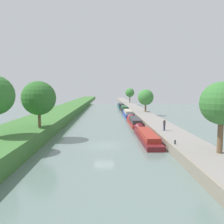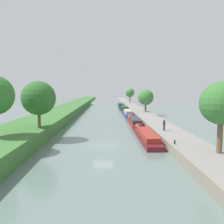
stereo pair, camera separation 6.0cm
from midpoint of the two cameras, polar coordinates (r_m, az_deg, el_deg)
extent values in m
plane|color=slate|center=(28.88, -2.14, -8.33)|extent=(160.00, 160.00, 0.00)
cube|color=#3D7033|center=(30.98, -23.73, -6.07)|extent=(7.64, 260.00, 1.88)
cube|color=gray|center=(30.20, 16.63, -6.91)|extent=(4.27, 260.00, 1.06)
cube|color=gray|center=(29.58, 12.43, -7.01)|extent=(0.25, 260.00, 1.11)
cube|color=maroon|center=(31.86, 8.68, -6.48)|extent=(2.07, 12.23, 0.62)
cube|color=maroon|center=(31.15, 8.89, -5.56)|extent=(1.69, 8.56, 0.66)
cone|color=maroon|center=(38.39, 6.93, -4.35)|extent=(1.96, 1.24, 1.96)
cube|color=maroon|center=(45.62, 5.61, -2.76)|extent=(2.03, 11.33, 0.57)
cube|color=#333338|center=(44.96, 5.71, -1.99)|extent=(1.66, 7.93, 0.82)
cone|color=maroon|center=(51.79, 4.78, -1.73)|extent=(1.92, 1.22, 1.92)
cube|color=#283D93|center=(59.51, 3.95, -0.64)|extent=(1.95, 11.08, 0.80)
cube|color=#B2A893|center=(58.87, 4.00, 0.09)|extent=(1.60, 7.76, 0.82)
cone|color=#283D93|center=(65.57, 3.46, -0.04)|extent=(1.85, 1.17, 1.85)
cube|color=black|center=(73.51, 3.11, 0.57)|extent=(2.03, 12.61, 0.74)
cube|color=#234C2D|center=(72.81, 3.15, 1.15)|extent=(1.66, 8.83, 0.85)
cone|color=black|center=(80.37, 2.72, 1.02)|extent=(1.93, 1.22, 1.93)
cube|color=#195B60|center=(89.52, 2.16, 1.46)|extent=(2.09, 13.73, 0.59)
cube|color=#333338|center=(88.78, 2.19, 1.89)|extent=(1.71, 9.61, 0.84)
cone|color=#195B60|center=(96.97, 1.89, 1.79)|extent=(1.98, 1.25, 1.98)
cylinder|color=brown|center=(23.50, 25.43, -5.03)|extent=(0.51, 0.51, 3.59)
sphere|color=#387533|center=(23.16, 25.74, 2.01)|extent=(3.97, 3.97, 3.97)
cylinder|color=brown|center=(60.33, 8.37, 1.33)|extent=(0.44, 0.44, 2.70)
sphere|color=#3D7F38|center=(60.19, 8.40, 3.69)|extent=(4.12, 4.12, 4.12)
cylinder|color=brown|center=(98.40, 4.46, 3.27)|extent=(0.40, 0.40, 3.37)
sphere|color=#3D7F38|center=(98.32, 4.47, 4.86)|extent=(3.84, 3.84, 3.84)
cylinder|color=brown|center=(32.40, -17.79, -1.26)|extent=(0.41, 0.41, 2.69)
sphere|color=#2D6628|center=(32.20, -17.93, 3.35)|extent=(4.59, 4.59, 4.59)
cylinder|color=#282D42|center=(33.72, 12.90, -3.86)|extent=(0.26, 0.26, 0.82)
cylinder|color=#333338|center=(33.61, 12.93, -2.65)|extent=(0.34, 0.34, 0.62)
sphere|color=tan|center=(33.55, 12.95, -1.94)|extent=(0.22, 0.22, 0.22)
cylinder|color=black|center=(25.86, 15.46, -7.28)|extent=(0.16, 0.16, 0.45)
cylinder|color=black|center=(97.31, 3.03, 2.39)|extent=(0.16, 0.16, 0.45)
camera|label=1|loc=(0.03, -90.03, 0.00)|focal=36.49mm
camera|label=2|loc=(0.03, 89.97, 0.00)|focal=36.49mm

